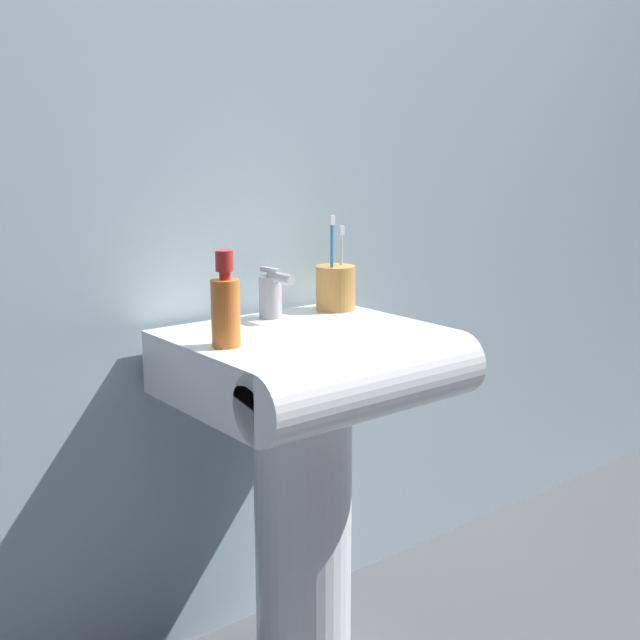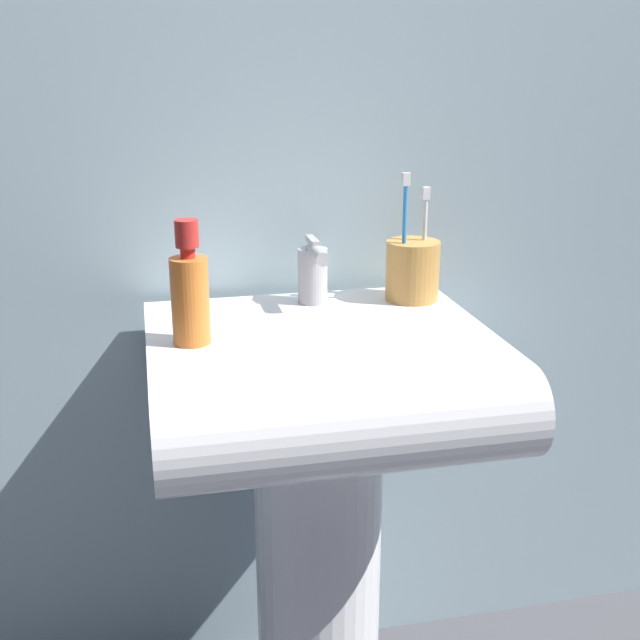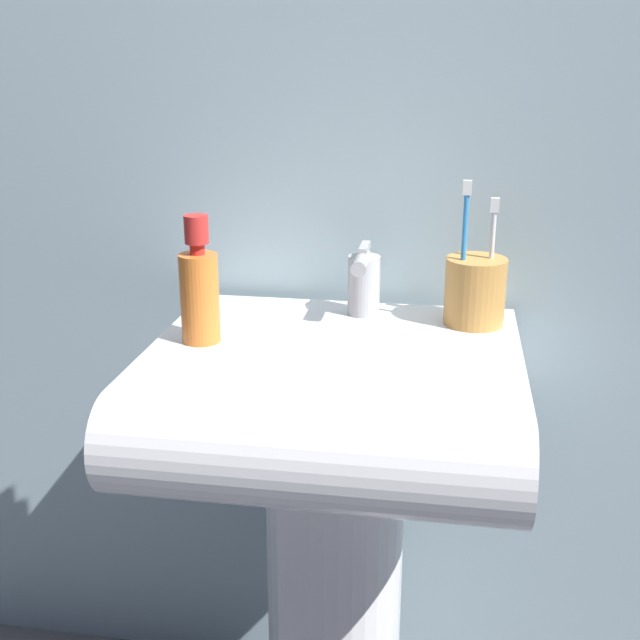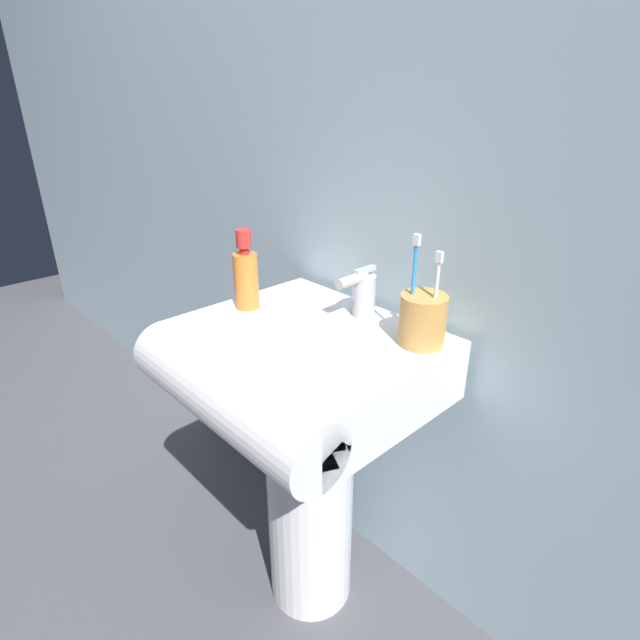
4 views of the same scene
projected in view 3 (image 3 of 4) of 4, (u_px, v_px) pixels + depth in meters
sink_pedestal at (334, 608)px, 1.21m from camera, size 0.20×0.20×0.60m
sink_basin at (330, 402)px, 1.05m from camera, size 0.49×0.45×0.13m
faucet at (364, 281)px, 1.18m from camera, size 0.05×0.10×0.11m
toothbrush_cup at (475, 290)px, 1.14m from camera, size 0.09×0.09×0.21m
soap_bottle at (199, 291)px, 1.07m from camera, size 0.05×0.05×0.17m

